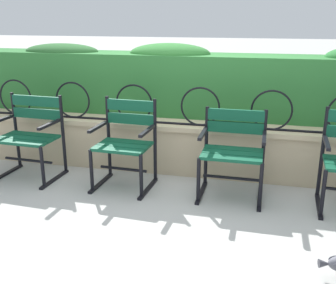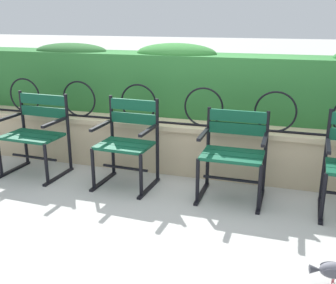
# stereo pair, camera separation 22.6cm
# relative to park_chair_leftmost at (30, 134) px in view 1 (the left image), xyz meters

# --- Properties ---
(ground_plane) EXTENTS (60.00, 60.00, 0.00)m
(ground_plane) POSITION_rel_park_chair_leftmost_xyz_m (1.56, -0.23, -0.47)
(ground_plane) COLOR #ADADA8
(stone_wall) EXTENTS (6.90, 0.41, 0.56)m
(stone_wall) POSITION_rel_park_chair_leftmost_xyz_m (1.56, 0.51, -0.19)
(stone_wall) COLOR tan
(stone_wall) RESTS_ON ground
(iron_arch_fence) EXTENTS (6.37, 0.02, 0.42)m
(iron_arch_fence) POSITION_rel_park_chair_leftmost_xyz_m (1.42, 0.44, 0.27)
(iron_arch_fence) COLOR black
(iron_arch_fence) RESTS_ON stone_wall
(hedge_row) EXTENTS (6.76, 0.58, 0.83)m
(hedge_row) POSITION_rel_park_chair_leftmost_xyz_m (1.57, 0.98, 0.48)
(hedge_row) COLOR #2D7033
(hedge_row) RESTS_ON stone_wall
(park_chair_leftmost) EXTENTS (0.67, 0.55, 0.88)m
(park_chair_leftmost) POSITION_rel_park_chair_leftmost_xyz_m (0.00, 0.00, 0.00)
(park_chair_leftmost) COLOR #0F4C33
(park_chair_leftmost) RESTS_ON ground
(park_chair_centre_left) EXTENTS (0.59, 0.55, 0.89)m
(park_chair_centre_left) POSITION_rel_park_chair_leftmost_xyz_m (1.08, -0.00, -0.00)
(park_chair_centre_left) COLOR #0F4C33
(park_chair_centre_left) RESTS_ON ground
(park_chair_centre_right) EXTENTS (0.61, 0.52, 0.83)m
(park_chair_centre_right) POSITION_rel_park_chair_leftmost_xyz_m (2.16, 0.02, -0.01)
(park_chair_centre_right) COLOR #0F4C33
(park_chair_centre_right) RESTS_ON ground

